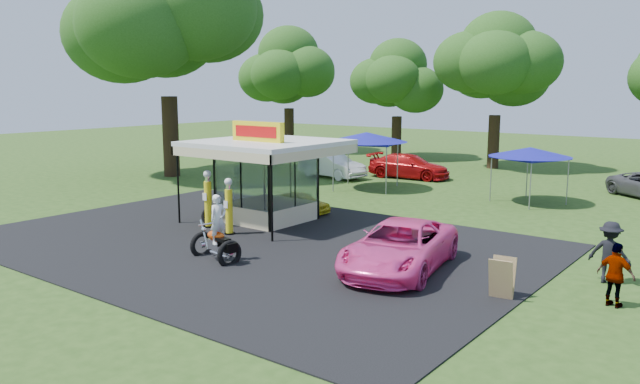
# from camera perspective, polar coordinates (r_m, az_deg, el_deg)

# --- Properties ---
(ground) EXTENTS (120.00, 120.00, 0.00)m
(ground) POSITION_cam_1_polar(r_m,az_deg,el_deg) (21.39, -9.88, -5.61)
(ground) COLOR #294816
(ground) RESTS_ON ground
(asphalt_apron) EXTENTS (20.00, 14.00, 0.04)m
(asphalt_apron) POSITION_cam_1_polar(r_m,az_deg,el_deg) (22.73, -6.18, -4.55)
(asphalt_apron) COLOR black
(asphalt_apron) RESTS_ON ground
(gas_station_kiosk) EXTENTS (5.40, 5.40, 4.18)m
(gas_station_kiosk) POSITION_cam_1_polar(r_m,az_deg,el_deg) (25.88, -4.89, 1.18)
(gas_station_kiosk) COLOR white
(gas_station_kiosk) RESTS_ON ground
(gas_pump_left) EXTENTS (0.43, 0.43, 2.32)m
(gas_pump_left) POSITION_cam_1_polar(r_m,az_deg,el_deg) (25.07, -10.20, -0.76)
(gas_pump_left) COLOR black
(gas_pump_left) RESTS_ON ground
(gas_pump_right) EXTENTS (0.41, 0.41, 2.18)m
(gas_pump_right) POSITION_cam_1_polar(r_m,az_deg,el_deg) (23.75, -8.33, -1.45)
(gas_pump_right) COLOR black
(gas_pump_right) RESTS_ON ground
(motorcycle) EXTENTS (1.98, 1.18, 2.27)m
(motorcycle) POSITION_cam_1_polar(r_m,az_deg,el_deg) (20.30, -9.37, -3.84)
(motorcycle) COLOR black
(motorcycle) RESTS_ON ground
(spare_tires) EXTENTS (0.90, 0.82, 0.73)m
(spare_tires) POSITION_cam_1_polar(r_m,az_deg,el_deg) (25.87, -10.03, -2.15)
(spare_tires) COLOR black
(spare_tires) RESTS_ON ground
(a_frame_sign) EXTENTS (0.65, 0.62, 1.11)m
(a_frame_sign) POSITION_cam_1_polar(r_m,az_deg,el_deg) (17.29, 16.30, -7.60)
(a_frame_sign) COLOR #593819
(a_frame_sign) RESTS_ON ground
(kiosk_car) EXTENTS (2.82, 1.13, 0.96)m
(kiosk_car) POSITION_cam_1_polar(r_m,az_deg,el_deg) (27.74, -1.79, -0.94)
(kiosk_car) COLOR yellow
(kiosk_car) RESTS_ON ground
(pink_sedan) EXTENTS (3.53, 5.80, 1.50)m
(pink_sedan) POSITION_cam_1_polar(r_m,az_deg,el_deg) (19.17, 7.28, -5.00)
(pink_sedan) COLOR #FF45A0
(pink_sedan) RESTS_ON ground
(spectator_east_a) EXTENTS (1.20, 0.73, 1.80)m
(spectator_east_a) POSITION_cam_1_polar(r_m,az_deg,el_deg) (19.64, 24.97, -5.04)
(spectator_east_a) COLOR black
(spectator_east_a) RESTS_ON ground
(spectator_east_b) EXTENTS (1.05, 0.64, 1.67)m
(spectator_east_b) POSITION_cam_1_polar(r_m,az_deg,el_deg) (17.64, 25.43, -6.89)
(spectator_east_b) COLOR gray
(spectator_east_b) RESTS_ON ground
(bg_car_a) EXTENTS (4.76, 2.29, 1.51)m
(bg_car_a) POSITION_cam_1_polar(r_m,az_deg,el_deg) (38.52, 1.10, 2.44)
(bg_car_a) COLOR white
(bg_car_a) RESTS_ON ground
(bg_car_b) EXTENTS (5.23, 2.51, 1.47)m
(bg_car_b) POSITION_cam_1_polar(r_m,az_deg,el_deg) (38.70, 8.13, 2.36)
(bg_car_b) COLOR red
(bg_car_b) RESTS_ON ground
(tent_west) EXTENTS (4.45, 4.45, 3.11)m
(tent_west) POSITION_cam_1_polar(r_m,az_deg,el_deg) (34.14, 4.28, 4.98)
(tent_west) COLOR gray
(tent_west) RESTS_ON ground
(tent_east) EXTENTS (3.87, 3.87, 2.71)m
(tent_east) POSITION_cam_1_polar(r_m,az_deg,el_deg) (31.48, 18.66, 3.44)
(tent_east) COLOR gray
(tent_east) RESTS_ON ground
(oak_far_a) EXTENTS (8.78, 8.78, 10.41)m
(oak_far_a) POSITION_cam_1_polar(r_m,az_deg,el_deg) (54.09, -2.88, 10.73)
(oak_far_a) COLOR black
(oak_far_a) RESTS_ON ground
(oak_far_b) EXTENTS (7.57, 7.57, 9.02)m
(oak_far_b) POSITION_cam_1_polar(r_m,az_deg,el_deg) (49.33, 7.10, 9.78)
(oak_far_b) COLOR black
(oak_far_b) RESTS_ON ground
(oak_far_c) EXTENTS (8.73, 8.73, 10.29)m
(oak_far_c) POSITION_cam_1_polar(r_m,az_deg,el_deg) (44.37, 15.86, 10.51)
(oak_far_c) COLOR black
(oak_far_c) RESTS_ON ground
(oak_near) EXTENTS (12.76, 12.76, 14.69)m
(oak_near) POSITION_cam_1_polar(r_m,az_deg,el_deg) (40.15, -13.88, 14.55)
(oak_near) COLOR black
(oak_near) RESTS_ON ground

